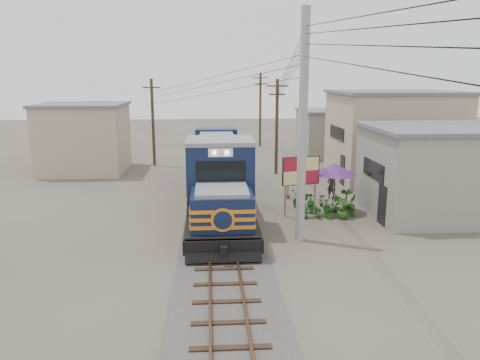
{
  "coord_description": "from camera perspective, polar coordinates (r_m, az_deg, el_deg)",
  "views": [
    {
      "loc": [
        -0.49,
        -20.2,
        7.24
      ],
      "look_at": [
        1.0,
        2.23,
        2.2
      ],
      "focal_mm": 35.0,
      "sensor_mm": 36.0,
      "label": 1
    }
  ],
  "objects": [
    {
      "name": "locomotive",
      "position": [
        25.96,
        -2.64,
        0.6
      ],
      "size": [
        3.15,
        17.16,
        4.25
      ],
      "color": "black",
      "rests_on": "ground"
    },
    {
      "name": "ground",
      "position": [
        21.47,
        -2.3,
        -7.09
      ],
      "size": [
        120.0,
        120.0,
        0.0
      ],
      "primitive_type": "plane",
      "color": "#473F35",
      "rests_on": "ground"
    },
    {
      "name": "plant_nursery",
      "position": [
        25.58,
        9.66,
        -2.91
      ],
      "size": [
        3.6,
        3.27,
        1.09
      ],
      "color": "#235C1A",
      "rests_on": "ground"
    },
    {
      "name": "power_lines",
      "position": [
        28.7,
        -3.2,
        13.26
      ],
      "size": [
        9.65,
        19.0,
        3.3
      ],
      "color": "black",
      "rests_on": "ground"
    },
    {
      "name": "shophouse_mid",
      "position": [
        34.97,
        18.11,
        5.23
      ],
      "size": [
        8.4,
        7.35,
        6.2
      ],
      "color": "tan",
      "rests_on": "ground"
    },
    {
      "name": "wooden_pole_mid",
      "position": [
        34.75,
        4.5,
        6.71
      ],
      "size": [
        1.6,
        0.24,
        7.0
      ],
      "color": "#4C3826",
      "rests_on": "ground"
    },
    {
      "name": "track",
      "position": [
        31.0,
        -2.8,
        -0.39
      ],
      "size": [
        1.15,
        70.0,
        0.12
      ],
      "color": "#51331E",
      "rests_on": "ground"
    },
    {
      "name": "shophouse_back",
      "position": [
        44.04,
        11.4,
        5.69
      ],
      "size": [
        6.3,
        6.3,
        4.2
      ],
      "color": "gray",
      "rests_on": "ground"
    },
    {
      "name": "billboard",
      "position": [
        24.35,
        7.44,
        0.91
      ],
      "size": [
        2.02,
        0.6,
        3.17
      ],
      "rotation": [
        0.0,
        0.0,
        0.24
      ],
      "color": "#99999E",
      "rests_on": "ground"
    },
    {
      "name": "shophouse_left",
      "position": [
        37.72,
        -18.45,
        4.93
      ],
      "size": [
        6.3,
        6.3,
        5.2
      ],
      "color": "tan",
      "rests_on": "ground"
    },
    {
      "name": "vendor",
      "position": [
        28.55,
        11.09,
        -0.63
      ],
      "size": [
        0.65,
        0.49,
        1.61
      ],
      "primitive_type": "imported",
      "rotation": [
        0.0,
        0.0,
        3.33
      ],
      "color": "black",
      "rests_on": "ground"
    },
    {
      "name": "wooden_pole_far",
      "position": [
        48.6,
        2.48,
        8.72
      ],
      "size": [
        1.6,
        0.24,
        7.5
      ],
      "color": "#4C3826",
      "rests_on": "ground"
    },
    {
      "name": "utility_pole_main",
      "position": [
        20.23,
        7.63,
        6.17
      ],
      "size": [
        0.4,
        0.4,
        10.0
      ],
      "color": "#9E9B93",
      "rests_on": "ground"
    },
    {
      "name": "wooden_pole_left",
      "position": [
        38.63,
        -10.57,
        7.13
      ],
      "size": [
        1.6,
        0.24,
        7.0
      ],
      "color": "#4C3826",
      "rests_on": "ground"
    },
    {
      "name": "market_umbrella",
      "position": [
        25.42,
        11.42,
        1.3
      ],
      "size": [
        2.58,
        2.58,
        2.67
      ],
      "rotation": [
        0.0,
        0.0,
        0.06
      ],
      "color": "black",
      "rests_on": "ground"
    },
    {
      "name": "ballast",
      "position": [
        31.04,
        -2.8,
        -0.72
      ],
      "size": [
        3.6,
        70.0,
        0.16
      ],
      "primitive_type": "cube",
      "color": "#595651",
      "rests_on": "ground"
    },
    {
      "name": "shophouse_front",
      "position": [
        26.57,
        23.1,
        1.03
      ],
      "size": [
        7.35,
        6.3,
        4.7
      ],
      "color": "gray",
      "rests_on": "ground"
    }
  ]
}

